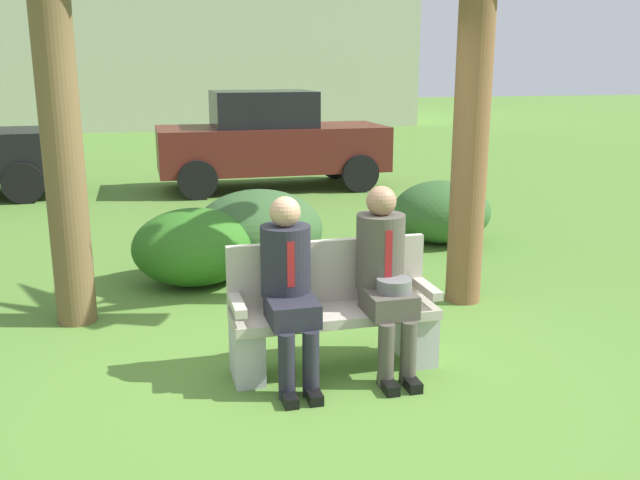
% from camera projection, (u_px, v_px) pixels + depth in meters
% --- Properties ---
extents(ground_plane, '(80.00, 80.00, 0.00)m').
position_uv_depth(ground_plane, '(319.00, 373.00, 4.87)').
color(ground_plane, '#537F30').
extents(park_bench, '(1.44, 0.44, 0.90)m').
position_uv_depth(park_bench, '(332.00, 313.00, 4.88)').
color(park_bench, '#B7AD9E').
rests_on(park_bench, ground).
extents(seated_man_left, '(0.34, 0.72, 1.26)m').
position_uv_depth(seated_man_left, '(289.00, 281.00, 4.61)').
color(seated_man_left, '#23232D').
rests_on(seated_man_left, ground).
extents(seated_man_right, '(0.34, 0.72, 1.30)m').
position_uv_depth(seated_man_right, '(385.00, 271.00, 4.77)').
color(seated_man_right, '#4C473D').
rests_on(seated_man_right, ground).
extents(shrub_near_bench, '(1.20, 1.10, 0.75)m').
position_uv_depth(shrub_near_bench, '(441.00, 212.00, 8.39)').
color(shrub_near_bench, '#335E2B').
rests_on(shrub_near_bench, ground).
extents(shrub_mid_lawn, '(1.20, 1.10, 0.75)m').
position_uv_depth(shrub_mid_lawn, '(194.00, 247.00, 6.77)').
color(shrub_mid_lawn, '#2E681E').
rests_on(shrub_mid_lawn, ground).
extents(shrub_far_lawn, '(1.35, 1.24, 0.85)m').
position_uv_depth(shrub_far_lawn, '(259.00, 230.00, 7.26)').
color(shrub_far_lawn, '#34582D').
rests_on(shrub_far_lawn, ground).
extents(parked_car_far, '(3.90, 1.71, 1.68)m').
position_uv_depth(parked_car_far, '(270.00, 140.00, 11.98)').
color(parked_car_far, '#591E19').
rests_on(parked_car_far, ground).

